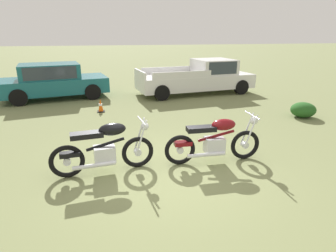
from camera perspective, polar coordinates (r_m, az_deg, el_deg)
ground_plane at (r=5.64m, az=-0.25°, el=-9.53°), size 120.00×120.00×0.00m
motorcycle_black at (r=5.64m, az=-12.64°, el=-4.47°), size 2.01×0.67×1.02m
motorcycle_maroon at (r=6.03m, az=9.37°, el=-2.88°), size 2.09×0.64×1.02m
car_teal at (r=12.76m, az=-22.09°, el=8.69°), size 4.40×2.58×1.43m
pickup_truck_white at (r=13.03m, az=6.58°, el=9.86°), size 5.31×2.44×1.49m
shrub_low at (r=10.22m, az=25.49°, el=2.95°), size 0.80×0.75×0.49m
traffic_cone at (r=10.13m, az=-13.37°, el=3.94°), size 0.25×0.25×0.47m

